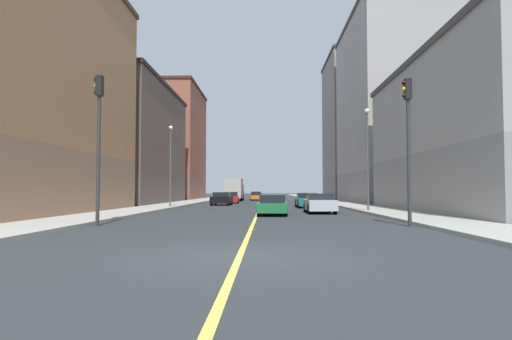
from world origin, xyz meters
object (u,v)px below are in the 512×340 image
Objects in this scene: building_left_far at (359,129)px; car_green at (272,205)px; traffic_light_left_near at (408,131)px; car_orange at (256,196)px; building_right_midblock at (124,145)px; car_silver at (320,204)px; traffic_light_right_near at (99,129)px; car_maroon at (256,196)px; street_lamp_right_near at (171,157)px; car_black at (222,199)px; car_red at (231,198)px; building_left_near at (488,134)px; building_right_distant at (169,144)px; building_right_corner at (2,79)px; box_truck at (234,189)px; building_left_mid at (391,111)px; street_lamp_left_near at (368,148)px; car_teal at (307,200)px.

car_green is (-14.75, -45.36, -11.05)m from building_left_far.
traffic_light_left_near reaches higher than car_orange.
building_right_midblock is 28.86m from car_silver.
traffic_light_right_near is 1.57× the size of car_maroon.
street_lamp_right_near is (-14.50, 19.06, 0.30)m from traffic_light_left_near.
building_left_far is 5.63× the size of car_black.
building_left_near is at bearing -49.08° from car_red.
street_lamp_right_near is 1.63× the size of car_green.
building_left_far is at bearing -0.03° from building_right_distant.
building_right_corner reaches higher than car_black.
box_truck is at bearing 86.51° from traffic_light_right_near.
car_maroon is at bearing 176.93° from building_left_far.
building_right_midblock is 3.30× the size of traffic_light_right_near.
car_green is at bearing -79.57° from car_red.
street_lamp_left_near is at bearing -109.53° from building_left_mid.
building_right_midblock is 5.47× the size of car_silver.
car_maroon is 11.07m from box_truck.
building_right_distant is 4.29× the size of car_green.
building_left_far is at bearing 74.98° from car_silver.
car_black is at bearing 142.55° from car_teal.
building_left_near reaches higher than car_silver.
building_right_distant is (-31.44, 42.57, 3.85)m from building_left_near.
car_red is at bearing 86.78° from car_black.
building_right_midblock is at bearing 124.02° from street_lamp_right_near.
car_silver is at bearing -62.53° from car_black.
traffic_light_left_near is (-8.98, -11.30, -1.28)m from building_left_near.
building_left_mid is 3.11× the size of street_lamp_left_near.
building_left_mid is at bearing -37.87° from car_orange.
traffic_light_right_near is at bearing -122.93° from building_left_mid.
car_orange is (5.76, 47.73, -3.64)m from traffic_light_right_near.
building_right_distant is at bearing -176.48° from car_maroon.
car_red is at bearing 120.63° from car_teal.
building_left_far is at bearing 26.18° from box_truck.
car_black is at bearing 64.20° from street_lamp_right_near.
building_left_far is 35.33m from car_black.
building_left_near is 29.97m from car_red.
box_truck is (3.67, 25.06, -2.76)m from street_lamp_right_near.
building_left_near is 5.12× the size of car_red.
street_lamp_left_near is at bearing -66.28° from car_teal.
building_right_midblock is at bearing 148.12° from building_left_near.
car_maroon is at bearing 83.35° from car_red.
car_silver is 0.88× the size of car_orange.
building_left_near is 3.67× the size of traffic_light_left_near.
car_green is 46.31m from car_maroon.
street_lamp_left_near reaches higher than street_lamp_right_near.
building_right_midblock reaches higher than car_silver.
traffic_light_left_near is at bearing -94.73° from street_lamp_left_near.
car_orange is (-16.73, -6.12, -11.08)m from building_left_far.
traffic_light_left_near is 1.44× the size of car_teal.
car_green is (-14.75, -26.23, -10.60)m from building_left_mid.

